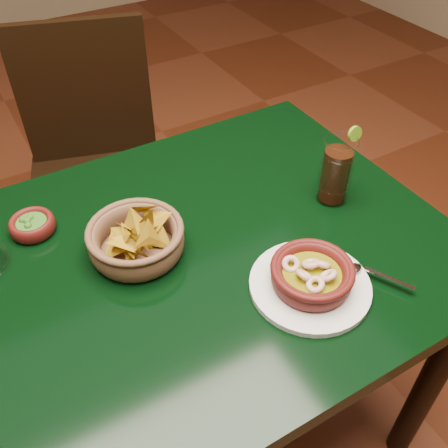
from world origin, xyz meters
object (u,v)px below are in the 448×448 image
chip_basket (136,239)px  cola_drink (336,171)px  shrimp_plate (311,277)px  dining_chair (97,165)px  dining_table (161,297)px

chip_basket → cola_drink: size_ratio=1.27×
shrimp_plate → chip_basket: chip_basket is taller
dining_chair → shrimp_plate: (0.13, -0.90, 0.26)m
dining_table → chip_basket: (-0.02, 0.05, 0.13)m
chip_basket → cola_drink: bearing=-8.0°
dining_table → dining_chair: bearing=82.9°
shrimp_plate → chip_basket: bearing=134.1°
dining_table → chip_basket: bearing=107.7°
cola_drink → chip_basket: bearing=172.0°
cola_drink → shrimp_plate: bearing=-137.4°
shrimp_plate → cola_drink: bearing=42.6°
dining_chair → shrimp_plate: 0.95m
dining_table → shrimp_plate: bearing=-41.2°
shrimp_plate → chip_basket: (-0.24, 0.25, 0.01)m
dining_chair → cola_drink: (0.34, -0.72, 0.31)m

